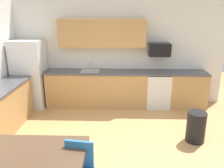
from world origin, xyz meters
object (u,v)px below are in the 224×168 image
object	(u,v)px
oven_range	(158,89)
microwave	(159,50)
trash_bin	(196,127)
dining_table	(29,158)
refrigerator	(30,74)

from	to	relation	value
oven_range	microwave	xyz separation A→B (m)	(-0.00, 0.10, 1.04)
microwave	trash_bin	bearing A→B (deg)	-75.90
microwave	trash_bin	size ratio (longest dim) A/B	0.90
oven_range	dining_table	bearing A→B (deg)	-122.01
refrigerator	dining_table	size ratio (longest dim) A/B	1.24
refrigerator	dining_table	xyz separation A→B (m)	(1.21, -3.33, -0.19)
refrigerator	oven_range	distance (m)	3.37
trash_bin	dining_table	bearing A→B (deg)	-148.01
dining_table	trash_bin	bearing A→B (deg)	31.99
oven_range	dining_table	distance (m)	4.02
oven_range	trash_bin	world-z (taller)	oven_range
oven_range	trash_bin	size ratio (longest dim) A/B	1.52
refrigerator	trash_bin	distance (m)	4.21
microwave	dining_table	bearing A→B (deg)	-121.27
dining_table	refrigerator	bearing A→B (deg)	110.03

